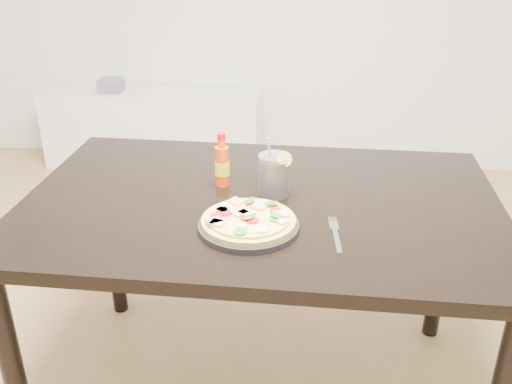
# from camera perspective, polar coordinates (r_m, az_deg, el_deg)

# --- Properties ---
(dining_table) EXTENTS (1.40, 0.90, 0.75)m
(dining_table) POSITION_cam_1_polar(r_m,az_deg,el_deg) (1.72, 0.48, -3.19)
(dining_table) COLOR black
(dining_table) RESTS_ON ground
(plate) EXTENTS (0.27, 0.27, 0.02)m
(plate) POSITION_cam_1_polar(r_m,az_deg,el_deg) (1.52, -0.74, -3.43)
(plate) COLOR black
(plate) RESTS_ON dining_table
(pizza) EXTENTS (0.25, 0.25, 0.03)m
(pizza) POSITION_cam_1_polar(r_m,az_deg,el_deg) (1.51, -0.77, -2.78)
(pizza) COLOR #D9B061
(pizza) RESTS_ON plate
(hot_sauce_bottle) EXTENTS (0.05, 0.05, 0.17)m
(hot_sauce_bottle) POSITION_cam_1_polar(r_m,az_deg,el_deg) (1.75, -3.41, 2.73)
(hot_sauce_bottle) COLOR #EB440D
(hot_sauce_bottle) RESTS_ON dining_table
(cola_cup) EXTENTS (0.10, 0.09, 0.18)m
(cola_cup) POSITION_cam_1_polar(r_m,az_deg,el_deg) (1.69, 1.84, 1.64)
(cola_cup) COLOR black
(cola_cup) RESTS_ON dining_table
(fork) EXTENTS (0.04, 0.19, 0.00)m
(fork) POSITION_cam_1_polar(r_m,az_deg,el_deg) (1.51, 7.95, -4.12)
(fork) COLOR silver
(fork) RESTS_ON dining_table
(media_console) EXTENTS (1.40, 0.34, 0.50)m
(media_console) POSITION_cam_1_polar(r_m,az_deg,el_deg) (3.82, -10.20, 6.21)
(media_console) COLOR white
(media_console) RESTS_ON ground
(cd_stack) EXTENTS (0.14, 0.12, 0.08)m
(cd_stack) POSITION_cam_1_polar(r_m,az_deg,el_deg) (3.80, -14.30, 10.32)
(cd_stack) COLOR slate
(cd_stack) RESTS_ON media_console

